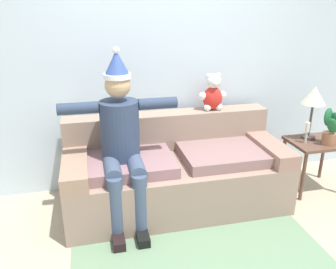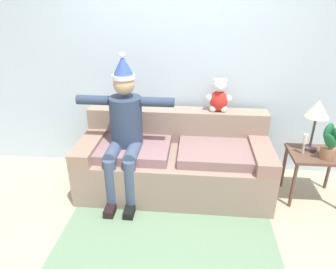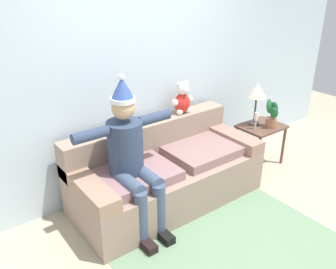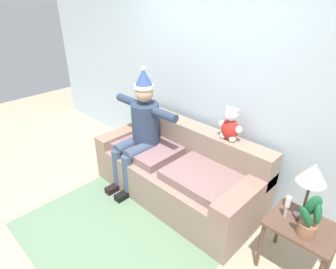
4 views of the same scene
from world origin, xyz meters
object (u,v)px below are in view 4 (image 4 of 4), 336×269
couch (179,171)px  person_seated (140,129)px  table_lamp (313,176)px  potted_plant (310,219)px  candle_tall (287,204)px  teddy_bear (230,125)px  side_table (301,232)px

couch → person_seated: person_seated is taller
table_lamp → potted_plant: 0.34m
table_lamp → candle_tall: table_lamp is taller
person_seated → teddy_bear: person_seated is taller
table_lamp → candle_tall: size_ratio=2.51×
couch → side_table: 1.50m
potted_plant → table_lamp: bearing=120.3°
candle_tall → potted_plant: bearing=-19.6°
side_table → potted_plant: 0.27m
person_seated → teddy_bear: 1.11m
couch → teddy_bear: 0.87m
couch → table_lamp: 1.58m
person_seated → potted_plant: 2.07m
side_table → candle_tall: bearing=-172.7°
person_seated → table_lamp: person_seated is taller
person_seated → potted_plant: person_seated is taller
person_seated → potted_plant: bearing=-0.3°
table_lamp → potted_plant: table_lamp is taller
candle_tall → couch: bearing=175.8°
table_lamp → potted_plant: (0.11, -0.18, -0.27)m
side_table → candle_tall: 0.28m
couch → potted_plant: 1.60m
couch → side_table: couch is taller
potted_plant → couch: bearing=173.6°
person_seated → teddy_bear: bearing=24.7°
teddy_bear → side_table: teddy_bear is taller
side_table → potted_plant: size_ratio=1.48×
teddy_bear → candle_tall: size_ratio=1.74×
teddy_bear → potted_plant: bearing=-23.2°
couch → person_seated: (-0.52, -0.16, 0.45)m
couch → side_table: (1.49, -0.08, 0.12)m
side_table → candle_tall: candle_tall is taller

